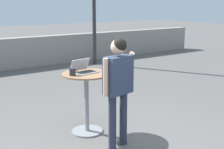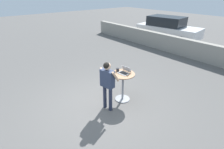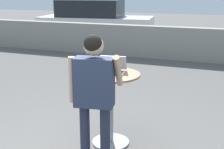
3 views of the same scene
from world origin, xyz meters
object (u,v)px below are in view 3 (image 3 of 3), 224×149
at_px(cafe_table, 111,98).
at_px(parked_car_near_street, 94,21).
at_px(standing_person, 94,89).
at_px(coffee_mug, 92,68).
at_px(laptop, 112,69).

height_order(cafe_table, parked_car_near_street, parked_car_near_street).
bearing_deg(standing_person, cafe_table, 97.34).
height_order(coffee_mug, standing_person, standing_person).
bearing_deg(laptop, cafe_table, -83.00).
relative_size(cafe_table, standing_person, 0.62).
xyz_separation_m(cafe_table, standing_person, (0.09, -0.71, 0.35)).
bearing_deg(coffee_mug, laptop, 18.37).
xyz_separation_m(cafe_table, coffee_mug, (-0.25, -0.02, 0.39)).
bearing_deg(laptop, parked_car_near_street, 115.88).
distance_m(coffee_mug, standing_person, 0.77).
xyz_separation_m(coffee_mug, parked_car_near_street, (-3.61, 8.01, -0.21)).
bearing_deg(parked_car_near_street, standing_person, -65.60).
distance_m(coffee_mug, parked_car_near_street, 8.79).
bearing_deg(laptop, coffee_mug, -161.63).
bearing_deg(coffee_mug, standing_person, -63.87).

